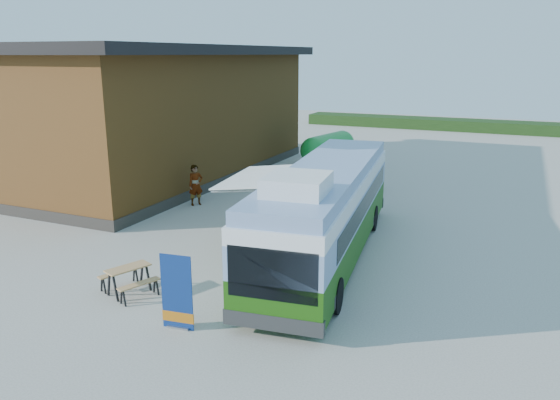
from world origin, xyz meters
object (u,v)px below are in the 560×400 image
at_px(bus, 326,209).
at_px(banner, 177,299).
at_px(picnic_table, 128,274).
at_px(person_a, 196,185).
at_px(person_b, 378,176).
at_px(slurry_tanker, 328,147).

height_order(bus, banner, bus).
distance_m(picnic_table, person_a, 10.07).
height_order(picnic_table, person_a, person_a).
relative_size(bus, banner, 6.14).
xyz_separation_m(bus, person_b, (-0.73, 10.52, -1.06)).
bearing_deg(person_b, person_a, -43.63).
xyz_separation_m(banner, person_a, (-6.18, 10.66, 0.14)).
bearing_deg(banner, bus, 67.26).
relative_size(picnic_table, person_a, 0.95).
bearing_deg(person_a, slurry_tanker, 22.85).
relative_size(banner, picnic_table, 1.11).
bearing_deg(person_a, picnic_table, -123.69).
distance_m(bus, slurry_tanker, 16.83).
xyz_separation_m(person_b, slurry_tanker, (-4.65, 5.42, 0.41)).
distance_m(picnic_table, slurry_tanker, 21.16).
bearing_deg(bus, person_a, 145.45).
distance_m(banner, person_b, 17.01).
bearing_deg(picnic_table, bus, 71.34).
xyz_separation_m(banner, picnic_table, (-2.61, 1.26, -0.22)).
xyz_separation_m(picnic_table, person_a, (-3.57, 9.41, 0.35)).
bearing_deg(slurry_tanker, picnic_table, -76.55).
height_order(person_a, slurry_tanker, slurry_tanker).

